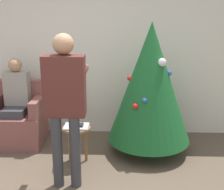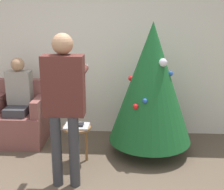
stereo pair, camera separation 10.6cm
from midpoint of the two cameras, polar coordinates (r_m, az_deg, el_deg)
wall_back at (r=4.95m, az=-4.08°, el=8.15°), size 8.00×0.06×2.70m
christmas_tree at (r=4.27m, az=7.90°, el=2.15°), size 1.15×1.15×1.84m
armchair at (r=4.96m, az=-15.73°, el=-4.38°), size 0.76×0.65×0.93m
person_seated at (r=4.83m, az=-16.14°, el=-0.34°), size 0.36×0.46×1.30m
person_standing at (r=3.47m, az=-7.89°, el=-0.33°), size 0.46×0.57×1.76m
side_stool at (r=4.13m, az=-5.67°, el=-7.04°), size 0.37×0.37×0.51m
laptop at (r=4.09m, az=-5.71°, el=-5.67°), size 0.32×0.25×0.02m
book at (r=4.08m, az=-5.72°, el=-5.39°), size 0.17×0.11×0.02m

